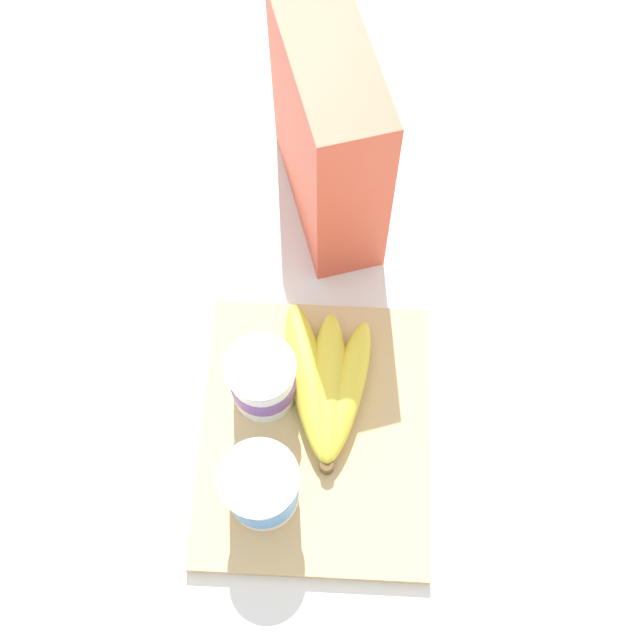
{
  "coord_description": "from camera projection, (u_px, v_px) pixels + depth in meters",
  "views": [
    {
      "loc": [
        -0.24,
        -0.02,
        0.81
      ],
      "look_at": [
        0.1,
        0.0,
        0.07
      ],
      "focal_mm": 44.38,
      "sensor_mm": 36.0,
      "label": 1
    }
  ],
  "objects": [
    {
      "name": "ground_plane",
      "position": [
        315.0,
        435.0,
        0.83
      ],
      "size": [
        2.4,
        2.4,
        0.0
      ],
      "primitive_type": "plane",
      "color": "silver"
    },
    {
      "name": "banana_bunch",
      "position": [
        327.0,
        386.0,
        0.82
      ],
      "size": [
        0.19,
        0.11,
        0.04
      ],
      "color": "yellow",
      "rests_on": "cutting_board"
    },
    {
      "name": "yogurt_cup_front",
      "position": [
        262.0,
        488.0,
        0.75
      ],
      "size": [
        0.08,
        0.08,
        0.08
      ],
      "color": "white",
      "rests_on": "cutting_board"
    },
    {
      "name": "yogurt_cup_back",
      "position": [
        263.0,
        380.0,
        0.8
      ],
      "size": [
        0.07,
        0.07,
        0.08
      ],
      "color": "white",
      "rests_on": "cutting_board"
    },
    {
      "name": "cereal_box",
      "position": [
        331.0,
        134.0,
        0.85
      ],
      "size": [
        0.22,
        0.14,
        0.25
      ],
      "primitive_type": "cube",
      "rotation": [
        0.0,
        0.0,
        0.3
      ],
      "color": "#D85138",
      "rests_on": "ground_plane"
    },
    {
      "name": "cutting_board",
      "position": [
        315.0,
        433.0,
        0.83
      ],
      "size": [
        0.29,
        0.24,
        0.02
      ],
      "primitive_type": "cube",
      "color": "tan",
      "rests_on": "ground_plane"
    }
  ]
}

